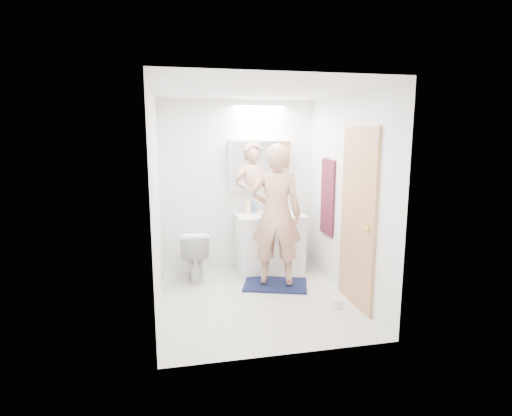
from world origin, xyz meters
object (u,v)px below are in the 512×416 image
object	(u,v)px
medicine_cabinet	(260,165)
vanity_cabinet	(270,244)
toilet	(195,254)
soap_bottle_a	(248,205)
toothbrush_cup	(285,209)
person	(276,215)
toilet_paper_roll	(337,304)
soap_bottle_b	(253,207)

from	to	relation	value
medicine_cabinet	vanity_cabinet	bearing A→B (deg)	-65.00
toilet	soap_bottle_a	xyz separation A→B (m)	(0.78, 0.27, 0.59)
toilet	toothbrush_cup	distance (m)	1.45
medicine_cabinet	toilet	world-z (taller)	medicine_cabinet
person	toothbrush_cup	bearing A→B (deg)	-96.28
toilet_paper_roll	toothbrush_cup	bearing A→B (deg)	96.06
medicine_cabinet	soap_bottle_a	world-z (taller)	medicine_cabinet
vanity_cabinet	person	xyz separation A→B (m)	(-0.07, -0.59, 0.54)
toilet	soap_bottle_a	world-z (taller)	soap_bottle_a
person	soap_bottle_b	world-z (taller)	person
medicine_cabinet	toilet_paper_roll	xyz separation A→B (m)	(0.53, -1.60, -1.45)
vanity_cabinet	medicine_cabinet	bearing A→B (deg)	115.00
toilet	soap_bottle_b	distance (m)	1.07
person	soap_bottle_a	distance (m)	0.77
person	toilet	bearing A→B (deg)	-7.72
toilet	toilet_paper_roll	bearing A→B (deg)	142.80
soap_bottle_a	soap_bottle_b	world-z (taller)	soap_bottle_a
toilet_paper_roll	toilet	bearing A→B (deg)	139.37
soap_bottle_a	toilet_paper_roll	xyz separation A→B (m)	(0.71, -1.54, -0.88)
vanity_cabinet	person	bearing A→B (deg)	-96.37
toilet	soap_bottle_b	world-z (taller)	soap_bottle_b
vanity_cabinet	toilet_paper_roll	xyz separation A→B (m)	(0.43, -1.39, -0.34)
soap_bottle_a	toothbrush_cup	bearing A→B (deg)	1.04
vanity_cabinet	toilet	bearing A→B (deg)	-173.79
toilet	vanity_cabinet	bearing A→B (deg)	-170.36
toilet_paper_roll	soap_bottle_a	bearing A→B (deg)	114.83
medicine_cabinet	soap_bottle_a	size ratio (longest dim) A/B	3.94
vanity_cabinet	person	size ratio (longest dim) A/B	0.51
vanity_cabinet	toilet	size ratio (longest dim) A/B	1.33
toilet	soap_bottle_a	distance (m)	1.01
vanity_cabinet	medicine_cabinet	size ratio (longest dim) A/B	1.02
soap_bottle_a	toilet_paper_roll	distance (m)	1.92
soap_bottle_a	soap_bottle_b	size ratio (longest dim) A/B	1.28
person	toothbrush_cup	size ratio (longest dim) A/B	19.48
soap_bottle_a	person	bearing A→B (deg)	-73.83
person	soap_bottle_b	distance (m)	0.78
soap_bottle_b	medicine_cabinet	bearing A→B (deg)	15.75
person	toilet_paper_roll	world-z (taller)	person
toilet	medicine_cabinet	bearing A→B (deg)	-157.84
medicine_cabinet	toilet	bearing A→B (deg)	-161.27
person	soap_bottle_a	bearing A→B (deg)	-55.98
toilet	toothbrush_cup	xyz separation A→B (m)	(1.33, 0.28, 0.52)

